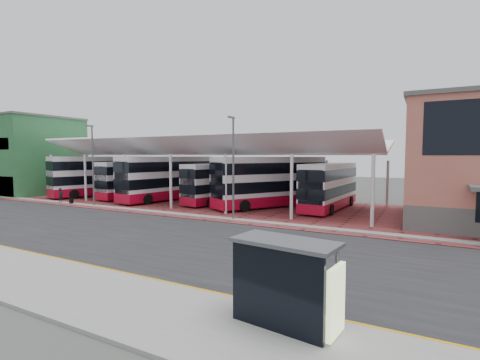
{
  "coord_description": "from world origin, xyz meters",
  "views": [
    {
      "loc": [
        15.16,
        -17.32,
        5.07
      ],
      "look_at": [
        1.35,
        8.63,
        3.02
      ],
      "focal_mm": 26.0,
      "sensor_mm": 36.0,
      "label": 1
    }
  ],
  "objects": [
    {
      "name": "yellow_line_far",
      "position": [
        0.0,
        -6.7,
        0.03
      ],
      "size": [
        120.0,
        0.12,
        0.01
      ],
      "primitive_type": "cube",
      "color": "#D39208",
      "rests_on": "road"
    },
    {
      "name": "pedestrian",
      "position": [
        -18.72,
        6.0,
        0.87
      ],
      "size": [
        0.51,
        0.66,
        1.61
      ],
      "primitive_type": "imported",
      "rotation": [
        0.0,
        0.0,
        1.79
      ],
      "color": "black",
      "rests_on": "forecourt"
    },
    {
      "name": "shop_cream",
      "position": [
        -36.5,
        10.97,
        5.12
      ],
      "size": [
        6.4,
        10.2,
        10.22
      ],
      "color": "beige",
      "rests_on": "ground"
    },
    {
      "name": "forecourt",
      "position": [
        2.0,
        13.0,
        0.03
      ],
      "size": [
        72.0,
        16.0,
        0.06
      ],
      "primitive_type": "cube",
      "color": "maroon",
      "rests_on": "ground"
    },
    {
      "name": "bus_5",
      "position": [
        7.35,
        15.26,
        2.2
      ],
      "size": [
        3.1,
        10.56,
        4.3
      ],
      "rotation": [
        0.0,
        0.0,
        -0.06
      ],
      "color": "silver",
      "rests_on": "forecourt"
    },
    {
      "name": "bus_3",
      "position": [
        -3.79,
        14.4,
        2.14
      ],
      "size": [
        4.32,
        10.42,
        4.18
      ],
      "rotation": [
        0.0,
        0.0,
        -0.2
      ],
      "color": "silver",
      "rests_on": "forecourt"
    },
    {
      "name": "yellow_line_near",
      "position": [
        0.0,
        -7.0,
        0.03
      ],
      "size": [
        120.0,
        0.12,
        0.01
      ],
      "primitive_type": "cube",
      "color": "#D39208",
      "rests_on": "road"
    },
    {
      "name": "north_kerb",
      "position": [
        0.0,
        6.2,
        0.07
      ],
      "size": [
        120.0,
        0.8,
        0.14
      ],
      "primitive_type": "cube",
      "color": "gray",
      "rests_on": "ground"
    },
    {
      "name": "shop_green",
      "position": [
        -30.0,
        10.97,
        5.12
      ],
      "size": [
        6.4,
        10.2,
        10.22
      ],
      "color": "#2C6B39",
      "rests_on": "ground"
    },
    {
      "name": "ground",
      "position": [
        0.0,
        0.0,
        0.0
      ],
      "size": [
        140.0,
        140.0,
        0.0
      ],
      "primitive_type": "plane",
      "color": "#3C3F3B"
    },
    {
      "name": "lamp_west",
      "position": [
        -14.0,
        6.27,
        4.36
      ],
      "size": [
        0.16,
        0.9,
        8.07
      ],
      "color": "#505257",
      "rests_on": "ground"
    },
    {
      "name": "sidewalk",
      "position": [
        0.0,
        -9.0,
        0.07
      ],
      "size": [
        120.0,
        4.0,
        0.14
      ],
      "primitive_type": "cube",
      "color": "gray",
      "rests_on": "ground"
    },
    {
      "name": "bus_1",
      "position": [
        -15.18,
        13.88,
        2.2
      ],
      "size": [
        3.72,
        10.69,
        4.31
      ],
      "rotation": [
        0.0,
        0.0,
        -0.13
      ],
      "color": "silver",
      "rests_on": "forecourt"
    },
    {
      "name": "suitcase",
      "position": [
        -17.07,
        6.0,
        0.37
      ],
      "size": [
        0.36,
        0.26,
        0.62
      ],
      "primitive_type": "cube",
      "color": "black",
      "rests_on": "forecourt"
    },
    {
      "name": "bus_2",
      "position": [
        -10.56,
        13.49,
        2.51
      ],
      "size": [
        4.8,
        12.25,
        4.93
      ],
      "rotation": [
        0.0,
        0.0,
        -0.18
      ],
      "color": "silver",
      "rests_on": "forecourt"
    },
    {
      "name": "canopy",
      "position": [
        -6.0,
        13.94,
        5.8
      ],
      "size": [
        37.0,
        11.63,
        7.07
      ],
      "color": "silver",
      "rests_on": "ground"
    },
    {
      "name": "road",
      "position": [
        0.0,
        -1.0,
        0.01
      ],
      "size": [
        120.0,
        14.0,
        0.02
      ],
      "primitive_type": "cube",
      "color": "black",
      "rests_on": "ground"
    },
    {
      "name": "bus_4",
      "position": [
        1.87,
        13.99,
        2.5
      ],
      "size": [
        8.55,
        11.6,
        4.91
      ],
      "rotation": [
        0.0,
        0.0,
        -0.55
      ],
      "color": "silver",
      "rests_on": "forecourt"
    },
    {
      "name": "bus_shelter",
      "position": [
        11.9,
        -8.24,
        1.69
      ],
      "size": [
        3.26,
        1.81,
        2.49
      ],
      "rotation": [
        0.0,
        0.0,
        -0.13
      ],
      "color": "black",
      "rests_on": "sidewalk"
    },
    {
      "name": "bus_0",
      "position": [
        -20.83,
        13.05,
        2.51
      ],
      "size": [
        6.35,
        12.21,
        4.92
      ],
      "rotation": [
        0.0,
        0.0,
        -0.32
      ],
      "color": "silver",
      "rests_on": "forecourt"
    },
    {
      "name": "lamp_east",
      "position": [
        2.0,
        6.27,
        4.36
      ],
      "size": [
        0.16,
        0.9,
        8.07
      ],
      "color": "#505257",
      "rests_on": "ground"
    }
  ]
}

